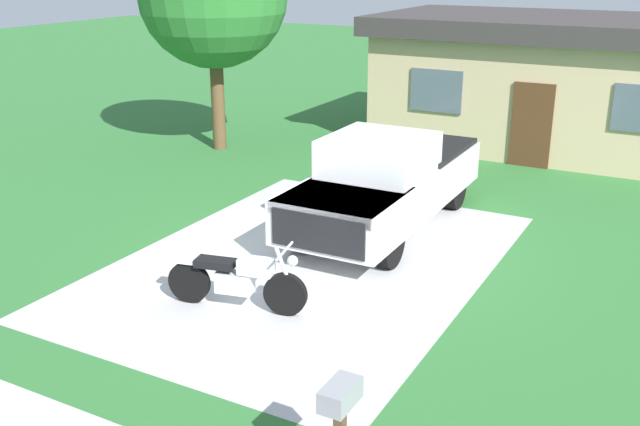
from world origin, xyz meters
TOP-DOWN VIEW (x-y plane):
  - ground_plane at (0.00, 0.00)m, footprint 80.00×80.00m
  - driveway_pad at (0.00, 0.00)m, footprint 5.87×8.22m
  - motorcycle at (-0.06, -2.01)m, footprint 2.18×0.83m
  - pickup_truck at (0.47, 2.35)m, footprint 2.04×5.64m
  - mailbox at (3.14, -4.92)m, footprint 0.26×0.48m
  - neighbor_house at (1.89, 10.53)m, footprint 9.60×5.60m

SIDE VIEW (x-z plane):
  - ground_plane at x=0.00m, z-range 0.00..0.00m
  - driveway_pad at x=0.00m, z-range 0.00..0.01m
  - motorcycle at x=-0.06m, z-range -0.07..1.02m
  - pickup_truck at x=0.47m, z-range 0.00..1.90m
  - mailbox at x=3.14m, z-range 0.35..1.61m
  - neighbor_house at x=1.89m, z-range 0.04..3.54m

